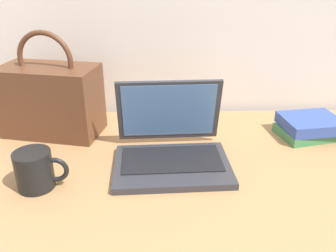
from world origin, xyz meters
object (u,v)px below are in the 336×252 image
at_px(laptop, 171,146).
at_px(book_stack, 310,127).
at_px(coffee_mug, 35,170).
at_px(handbag, 51,99).

distance_m(laptop, book_stack, 0.47).
xyz_separation_m(coffee_mug, handbag, (-0.04, 0.31, 0.07)).
bearing_deg(laptop, handbag, 152.99).
bearing_deg(laptop, coffee_mug, -160.12).
xyz_separation_m(laptop, book_stack, (0.45, 0.15, -0.01)).
bearing_deg(handbag, coffee_mug, -82.60).
bearing_deg(coffee_mug, laptop, 19.88).
xyz_separation_m(coffee_mug, book_stack, (0.78, 0.27, -0.02)).
bearing_deg(book_stack, handbag, 176.82).
distance_m(coffee_mug, handbag, 0.32).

